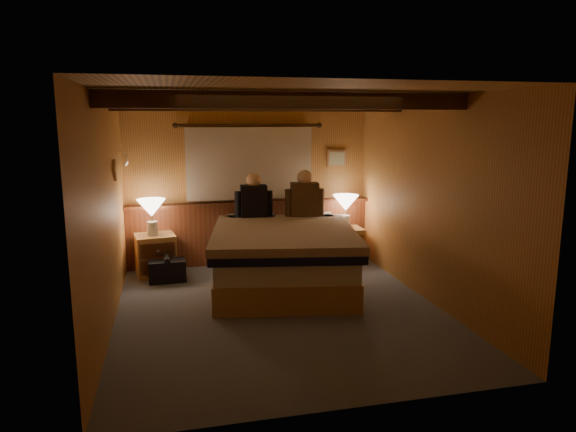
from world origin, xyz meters
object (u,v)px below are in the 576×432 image
object	(u,v)px
bed	(283,255)
nightstand_left	(156,255)
lamp_left	(151,210)
person_left	(254,199)
nightstand_right	(346,245)
lamp_right	(346,205)
duffel_bag	(167,270)
person_right	(305,197)

from	to	relation	value
bed	nightstand_left	world-z (taller)	bed
bed	lamp_left	distance (m)	1.92
lamp_left	person_left	world-z (taller)	person_left
nightstand_right	lamp_left	xyz separation A→B (m)	(-2.84, -0.08, 0.66)
lamp_left	nightstand_right	bearing A→B (deg)	1.54
lamp_right	duffel_bag	bearing A→B (deg)	-171.23
person_left	lamp_right	bearing A→B (deg)	8.53
nightstand_right	person_left	distance (m)	1.63
bed	lamp_right	bearing A→B (deg)	48.60
nightstand_left	duffel_bag	distance (m)	0.39
nightstand_right	duffel_bag	world-z (taller)	nightstand_right
bed	duffel_bag	world-z (taller)	bed
lamp_right	person_left	xyz separation A→B (m)	(-1.42, -0.12, 0.16)
bed	person_right	xyz separation A→B (m)	(0.47, 0.72, 0.64)
bed	person_right	world-z (taller)	person_right
lamp_left	lamp_right	size ratio (longest dim) A/B	1.00
bed	nightstand_left	bearing A→B (deg)	161.87
duffel_bag	bed	bearing A→B (deg)	-22.04
person_left	duffel_bag	xyz separation A→B (m)	(-1.23, -0.29, -0.88)
lamp_left	person_right	size ratio (longest dim) A/B	0.73
nightstand_right	bed	bearing A→B (deg)	-141.94
bed	nightstand_right	distance (m)	1.51
bed	person_right	bearing A→B (deg)	66.59
lamp_left	duffel_bag	size ratio (longest dim) A/B	1.02
lamp_left	duffel_bag	distance (m)	0.85
nightstand_left	bed	bearing A→B (deg)	-36.47
lamp_left	lamp_right	bearing A→B (deg)	2.10
nightstand_right	lamp_right	world-z (taller)	lamp_right
lamp_left	person_left	size ratio (longest dim) A/B	0.77
person_right	nightstand_right	bearing A→B (deg)	20.94
bed	nightstand_left	distance (m)	1.84
nightstand_right	duffel_bag	size ratio (longest dim) A/B	1.05
person_right	nightstand_left	bearing A→B (deg)	-177.94
bed	lamp_left	bearing A→B (deg)	163.03
lamp_left	nightstand_left	bearing A→B (deg)	46.28
person_left	bed	bearing A→B (deg)	-69.67
bed	lamp_right	xyz separation A→B (m)	(1.17, 0.94, 0.47)
person_right	duffel_bag	distance (m)	2.15
nightstand_left	person_left	world-z (taller)	person_left
duffel_bag	nightstand_left	bearing A→B (deg)	111.82
person_left	person_right	distance (m)	0.73
person_left	person_right	xyz separation A→B (m)	(0.72, -0.10, 0.02)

